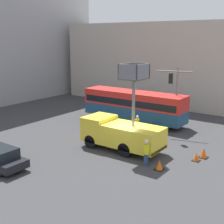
% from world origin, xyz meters
% --- Properties ---
extents(ground_plane, '(120.00, 120.00, 0.00)m').
position_xyz_m(ground_plane, '(0.00, 0.00, 0.00)').
color(ground_plane, '#38383A').
extents(building_backdrop_side, '(10.00, 28.00, 10.61)m').
position_xyz_m(building_backdrop_side, '(20.89, 6.50, 5.31)').
color(building_backdrop_side, '#BCB2A3').
rests_on(building_backdrop_side, ground_plane).
extents(utility_truck, '(2.58, 6.59, 6.86)m').
position_xyz_m(utility_truck, '(0.35, 0.61, 1.47)').
color(utility_truck, yellow).
rests_on(utility_truck, ground_plane).
extents(city_bus, '(2.58, 11.22, 3.23)m').
position_xyz_m(city_bus, '(8.06, 4.26, 1.90)').
color(city_bus, navy).
rests_on(city_bus, ground_plane).
extents(traffic_light_pole, '(3.38, 3.13, 6.00)m').
position_xyz_m(traffic_light_pole, '(7.69, -0.44, 4.06)').
color(traffic_light_pole, slate).
rests_on(traffic_light_pole, ground_plane).
extents(road_worker_near_truck, '(0.38, 0.38, 1.92)m').
position_xyz_m(road_worker_near_truck, '(-1.35, -2.63, 0.97)').
color(road_worker_near_truck, navy).
rests_on(road_worker_near_truck, ground_plane).
extents(road_worker_directing, '(0.38, 0.38, 1.86)m').
position_xyz_m(road_worker_directing, '(4.27, 1.51, 0.94)').
color(road_worker_directing, navy).
rests_on(road_worker_directing, ground_plane).
extents(traffic_cone_near_truck, '(0.68, 0.68, 0.77)m').
position_xyz_m(traffic_cone_near_truck, '(2.50, -5.35, 0.37)').
color(traffic_cone_near_truck, black).
rests_on(traffic_cone_near_truck, ground_plane).
extents(traffic_cone_mid_road, '(0.61, 0.61, 0.69)m').
position_xyz_m(traffic_cone_mid_road, '(-1.37, -3.69, 0.33)').
color(traffic_cone_mid_road, black).
rests_on(traffic_cone_mid_road, ground_plane).
extents(traffic_cone_far_side, '(0.55, 0.55, 0.63)m').
position_xyz_m(traffic_cone_far_side, '(1.57, -5.15, 0.29)').
color(traffic_cone_far_side, black).
rests_on(traffic_cone_far_side, ground_plane).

